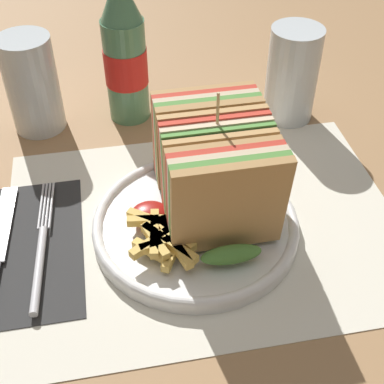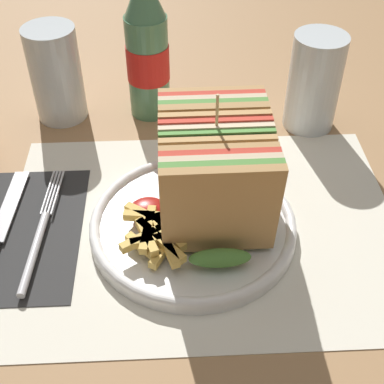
% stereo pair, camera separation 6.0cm
% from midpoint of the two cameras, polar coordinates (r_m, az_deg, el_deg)
% --- Properties ---
extents(ground_plane, '(4.00, 4.00, 0.00)m').
position_cam_midpoint_polar(ground_plane, '(0.61, 5.15, -4.18)').
color(ground_plane, '#9E754C').
extents(placemat, '(0.45, 0.34, 0.00)m').
position_cam_midpoint_polar(placemat, '(0.62, 3.94, -3.71)').
color(placemat, silver).
rests_on(placemat, ground_plane).
extents(plate_main, '(0.23, 0.23, 0.02)m').
position_cam_midpoint_polar(plate_main, '(0.61, 2.93, -3.48)').
color(plate_main, white).
rests_on(plate_main, ground_plane).
extents(club_sandwich, '(0.12, 0.18, 0.15)m').
position_cam_midpoint_polar(club_sandwich, '(0.57, 5.07, 2.10)').
color(club_sandwich, tan).
rests_on(club_sandwich, plate_main).
extents(fries_pile, '(0.08, 0.09, 0.02)m').
position_cam_midpoint_polar(fries_pile, '(0.57, -0.69, -4.39)').
color(fries_pile, '#E0B756').
rests_on(fries_pile, plate_main).
extents(ketchup_blob, '(0.04, 0.03, 0.01)m').
position_cam_midpoint_polar(ketchup_blob, '(0.60, -1.88, -1.87)').
color(ketchup_blob, maroon).
rests_on(ketchup_blob, plate_main).
extents(napkin, '(0.13, 0.21, 0.00)m').
position_cam_midpoint_polar(napkin, '(0.63, -15.09, -4.18)').
color(napkin, '#2D2D2D').
rests_on(napkin, ground_plane).
extents(fork, '(0.02, 0.19, 0.01)m').
position_cam_midpoint_polar(fork, '(0.61, -13.40, -5.01)').
color(fork, silver).
rests_on(fork, napkin).
extents(knife, '(0.03, 0.20, 0.00)m').
position_cam_midpoint_polar(knife, '(0.63, -17.29, -4.13)').
color(knife, black).
rests_on(knife, napkin).
extents(coke_bottle_near, '(0.06, 0.06, 0.23)m').
position_cam_midpoint_polar(coke_bottle_near, '(0.75, -2.47, 14.99)').
color(coke_bottle_near, '#4C7F5B').
rests_on(coke_bottle_near, ground_plane).
extents(glass_near, '(0.07, 0.07, 0.13)m').
position_cam_midpoint_polar(glass_near, '(0.76, 15.17, 11.14)').
color(glass_near, silver).
rests_on(glass_near, ground_plane).
extents(glass_far, '(0.07, 0.07, 0.13)m').
position_cam_midpoint_polar(glass_far, '(0.78, -12.03, 11.54)').
color(glass_far, silver).
rests_on(glass_far, ground_plane).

